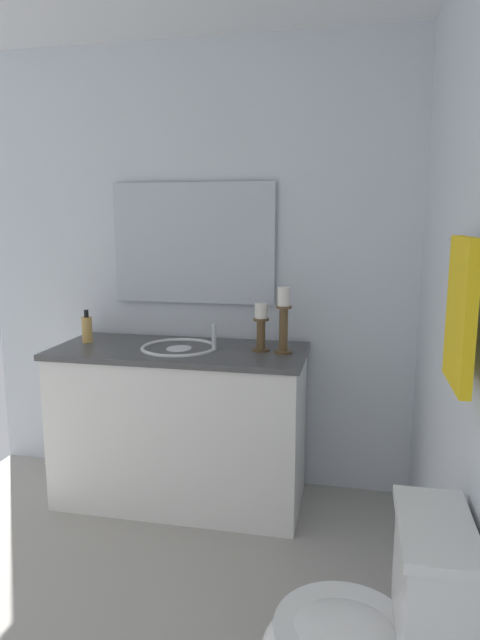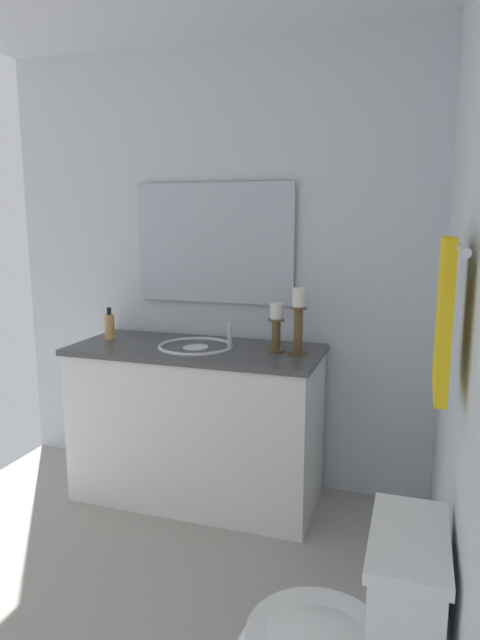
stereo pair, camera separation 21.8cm
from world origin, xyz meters
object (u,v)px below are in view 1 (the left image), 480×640
mirror (193,244)px  candle_holder_short (261,326)px  towel_bar (473,244)px  towel_near_vanity (461,313)px  soap_bottle (87,329)px  vanity_cabinet (181,425)px  candle_holder_tall (284,318)px  sink_basin (179,355)px

mirror → candle_holder_short: size_ratio=3.68×
towel_bar → towel_near_vanity: towel_near_vanity is taller
towel_bar → soap_bottle: bearing=-124.5°
vanity_cabinet → candle_holder_tall: (-0.02, 0.55, 0.60)m
vanity_cabinet → towel_bar: bearing=45.9°
mirror → soap_bottle: mirror is taller
towel_near_vanity → candle_holder_tall: bearing=-152.0°
sink_basin → candle_holder_tall: (-0.02, 0.55, 0.22)m
candle_holder_short → candle_holder_tall: bearing=81.5°
vanity_cabinet → candle_holder_tall: bearing=91.6°
soap_bottle → candle_holder_short: bearing=89.9°
vanity_cabinet → towel_bar: towel_bar is taller
candle_holder_short → soap_bottle: size_ratio=1.39×
candle_holder_short → soap_bottle: candle_holder_short is taller
towel_bar → candle_holder_tall: bearing=-151.3°
towel_bar → towel_near_vanity: size_ratio=1.68×
sink_basin → mirror: (-0.28, -0.00, 0.57)m
vanity_cabinet → sink_basin: sink_basin is taller
vanity_cabinet → mirror: 0.99m
candle_holder_tall → towel_near_vanity: (1.16, 0.62, 0.24)m
vanity_cabinet → towel_near_vanity: bearing=45.4°
sink_basin → mirror: mirror is taller
vanity_cabinet → sink_basin: (-0.00, 0.00, 0.38)m
sink_basin → candle_holder_tall: 0.59m
mirror → candle_holder_short: bearing=60.0°
soap_bottle → candle_holder_tall: bearing=89.0°
towel_bar → towel_near_vanity: 0.18m
candle_holder_tall → candle_holder_short: size_ratio=1.34×
towel_bar → vanity_cabinet: bearing=-134.1°
mirror → towel_near_vanity: (1.43, 1.17, -0.11)m
sink_basin → towel_bar: bearing=45.8°
vanity_cabinet → towel_bar: size_ratio=1.98×
candle_holder_tall → candle_holder_short: 0.13m
mirror → towel_bar: (1.43, 1.18, 0.07)m
towel_near_vanity → sink_basin: bearing=-134.6°
vanity_cabinet → candle_holder_short: size_ratio=5.33×
mirror → soap_bottle: size_ratio=5.11×
mirror → vanity_cabinet: bearing=-0.0°
sink_basin → towel_near_vanity: size_ratio=1.01×
mirror → soap_bottle: bearing=-65.3°
vanity_cabinet → mirror: size_ratio=1.45×
candle_holder_short → towel_bar: towel_bar is taller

